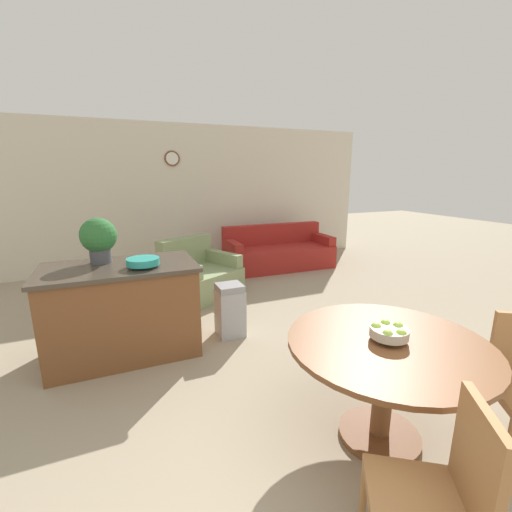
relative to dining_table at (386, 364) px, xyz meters
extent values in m
cube|color=beige|center=(-0.31, 5.21, 0.78)|extent=(8.00, 0.06, 2.70)
cylinder|color=brown|center=(-0.43, 5.17, 1.49)|extent=(0.28, 0.02, 0.28)
cylinder|color=white|center=(-0.43, 5.16, 1.49)|extent=(0.23, 0.01, 0.23)
cylinder|color=brown|center=(0.00, 0.00, -0.55)|extent=(0.55, 0.55, 0.04)
cylinder|color=brown|center=(0.00, 0.00, -0.20)|extent=(0.13, 0.13, 0.66)
cylinder|color=brown|center=(0.00, 0.00, 0.15)|extent=(1.30, 1.30, 0.03)
cylinder|color=#9E6B3D|center=(-0.55, -0.46, -0.37)|extent=(0.04, 0.04, 0.41)
cylinder|color=#9E6B3D|center=(-0.23, -0.68, -0.37)|extent=(0.04, 0.04, 0.41)
cube|color=#9E6B3D|center=(-0.49, -0.73, -0.14)|extent=(0.58, 0.58, 0.05)
cube|color=#9E6B3D|center=(-0.34, -0.84, 0.12)|extent=(0.25, 0.34, 0.46)
cylinder|color=#9E6B3D|center=(0.46, -0.55, -0.37)|extent=(0.04, 0.04, 0.41)
cylinder|color=#9E6B3D|center=(0.68, -0.23, -0.37)|extent=(0.04, 0.04, 0.41)
cylinder|color=#B7B29E|center=(0.00, 0.00, 0.18)|extent=(0.09, 0.09, 0.03)
cylinder|color=#B7B29E|center=(0.00, 0.00, 0.23)|extent=(0.24, 0.24, 0.06)
sphere|color=#99C142|center=(0.08, 0.01, 0.24)|extent=(0.07, 0.07, 0.07)
sphere|color=#99C142|center=(0.04, 0.07, 0.24)|extent=(0.07, 0.07, 0.07)
sphere|color=#99C142|center=(-0.06, 0.06, 0.24)|extent=(0.07, 0.07, 0.07)
sphere|color=#99C142|center=(-0.06, -0.05, 0.24)|extent=(0.07, 0.07, 0.07)
sphere|color=#99C142|center=(0.02, -0.08, 0.24)|extent=(0.07, 0.07, 0.07)
cube|color=brown|center=(-1.55, 1.93, -0.13)|extent=(1.38, 0.78, 0.89)
cube|color=#42382D|center=(-1.55, 1.93, 0.34)|extent=(1.44, 0.84, 0.04)
cylinder|color=teal|center=(-1.34, 1.77, 0.37)|extent=(0.11, 0.11, 0.02)
cylinder|color=teal|center=(-1.34, 1.77, 0.41)|extent=(0.30, 0.30, 0.07)
cylinder|color=#4C4C51|center=(-1.71, 2.11, 0.43)|extent=(0.20, 0.20, 0.15)
sphere|color=#2D6B33|center=(-1.71, 2.11, 0.63)|extent=(0.34, 0.34, 0.34)
cube|color=#9E9EA3|center=(-0.45, 1.88, -0.30)|extent=(0.29, 0.28, 0.53)
cube|color=gray|center=(-0.45, 1.88, 0.00)|extent=(0.28, 0.27, 0.07)
cube|color=maroon|center=(1.35, 4.21, -0.36)|extent=(2.06, 0.91, 0.42)
cube|color=maroon|center=(1.36, 4.54, 0.05)|extent=(2.05, 0.24, 0.39)
cube|color=maroon|center=(0.41, 4.23, -0.27)|extent=(0.18, 0.79, 0.59)
cube|color=maroon|center=(2.29, 4.18, -0.27)|extent=(0.18, 0.79, 0.59)
cube|color=gray|center=(-0.41, 3.33, -0.37)|extent=(1.25, 1.26, 0.40)
cube|color=gray|center=(-0.57, 3.66, 0.05)|extent=(0.92, 0.60, 0.43)
cube|color=gray|center=(-0.76, 3.16, -0.27)|extent=(0.51, 0.83, 0.59)
cube|color=gray|center=(-0.05, 3.51, -0.27)|extent=(0.51, 0.83, 0.59)
camera|label=1|loc=(-1.58, -1.52, 1.22)|focal=24.00mm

